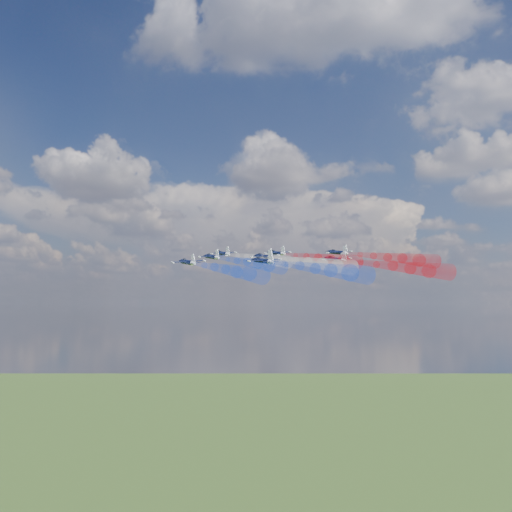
% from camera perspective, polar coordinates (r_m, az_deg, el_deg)
% --- Properties ---
extents(jet_lead, '(13.84, 14.13, 5.10)m').
position_cam_1_polar(jet_lead, '(174.22, -3.42, 0.26)').
color(jet_lead, black).
extents(trail_lead, '(25.05, 26.19, 8.25)m').
position_cam_1_polar(trail_lead, '(155.65, -0.02, -0.18)').
color(trail_lead, white).
extents(jet_inner_left, '(13.84, 14.13, 5.10)m').
position_cam_1_polar(jet_inner_left, '(158.77, -4.51, -0.08)').
color(jet_inner_left, black).
extents(trail_inner_left, '(25.05, 26.19, 8.25)m').
position_cam_1_polar(trail_inner_left, '(140.05, -0.88, -0.62)').
color(trail_inner_left, blue).
extents(jet_inner_right, '(13.84, 14.13, 5.10)m').
position_cam_1_polar(jet_inner_right, '(167.11, 2.09, 0.29)').
color(jet_inner_right, black).
extents(trail_inner_right, '(25.05, 26.19, 8.25)m').
position_cam_1_polar(trail_inner_right, '(149.65, 6.30, -0.17)').
color(trail_inner_right, red).
extents(jet_outer_left, '(13.84, 14.13, 5.10)m').
position_cam_1_polar(jet_outer_left, '(140.20, -6.95, -0.63)').
color(jet_outer_left, black).
extents(trail_outer_left, '(25.05, 26.19, 8.25)m').
position_cam_1_polar(trail_outer_left, '(121.12, -3.14, -1.34)').
color(trail_outer_left, blue).
extents(jet_center_third, '(13.84, 14.13, 5.10)m').
position_cam_1_polar(jet_center_third, '(150.95, 0.76, -0.06)').
color(jet_center_third, black).
extents(trail_center_third, '(25.05, 26.19, 8.25)m').
position_cam_1_polar(trail_center_third, '(133.26, 5.31, -0.63)').
color(trail_center_third, white).
extents(jet_outer_right, '(13.84, 14.13, 5.10)m').
position_cam_1_polar(jet_outer_right, '(164.61, 8.21, 0.36)').
color(jet_outer_right, black).
extents(trail_outer_right, '(25.05, 26.19, 8.25)m').
position_cam_1_polar(trail_outer_right, '(148.57, 13.17, -0.10)').
color(trail_outer_right, red).
extents(jet_rear_left, '(13.84, 14.13, 5.10)m').
position_cam_1_polar(jet_rear_left, '(131.78, 0.67, -0.49)').
color(jet_rear_left, black).
extents(trail_rear_left, '(25.05, 26.19, 8.25)m').
position_cam_1_polar(trail_rear_left, '(114.15, 5.98, -1.21)').
color(trail_rear_left, blue).
extents(jet_rear_right, '(13.84, 14.13, 5.10)m').
position_cam_1_polar(jet_rear_right, '(144.79, 7.97, -0.36)').
color(jet_rear_right, black).
extents(trail_rear_right, '(25.05, 26.19, 8.25)m').
position_cam_1_polar(trail_rear_right, '(128.80, 13.66, -0.98)').
color(trail_rear_right, red).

